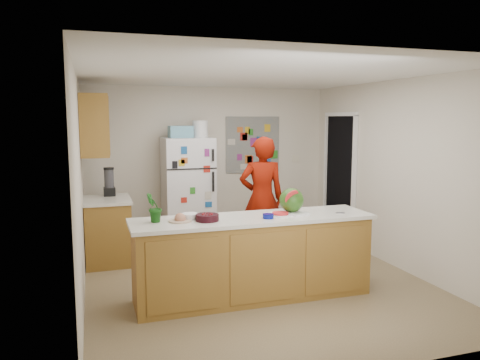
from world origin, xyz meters
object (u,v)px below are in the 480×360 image
object	(u,v)px
cherry_bowl	(207,218)
refrigerator	(188,192)
person	(262,199)
watermelon	(292,200)

from	to	relation	value
cherry_bowl	refrigerator	bearing A→B (deg)	83.40
person	watermelon	xyz separation A→B (m)	(-0.12, -1.28, 0.20)
watermelon	cherry_bowl	bearing A→B (deg)	-174.45
refrigerator	watermelon	distance (m)	2.45
person	watermelon	distance (m)	1.30
watermelon	person	bearing A→B (deg)	84.80
person	watermelon	world-z (taller)	person
refrigerator	person	world-z (taller)	person
person	cherry_bowl	size ratio (longest dim) A/B	7.14
person	refrigerator	bearing A→B (deg)	-42.49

